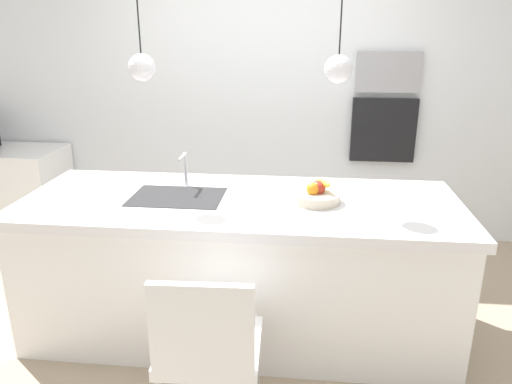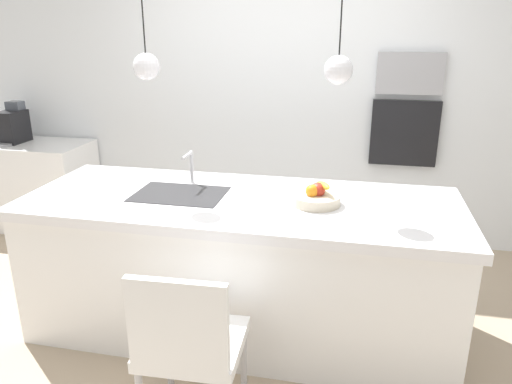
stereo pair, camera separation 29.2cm
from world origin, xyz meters
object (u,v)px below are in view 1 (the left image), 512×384
Objects in this scene: fruit_bowl at (317,195)px; oven at (383,130)px; microwave at (388,72)px; chair_near at (208,345)px.

fruit_bowl is 0.52× the size of oven.
microwave is (0.60, 1.58, 0.58)m from fruit_bowl.
oven reaches higher than chair_near.
microwave is at bearing 69.24° from fruit_bowl.
chair_near is (-1.09, -2.48, -0.52)m from oven.
chair_near is (-1.09, -2.48, -1.02)m from microwave.
chair_near is at bearing -113.70° from oven.
fruit_bowl is 0.54× the size of microwave.
fruit_bowl is 1.12m from chair_near.
chair_near is at bearing -118.56° from fruit_bowl.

